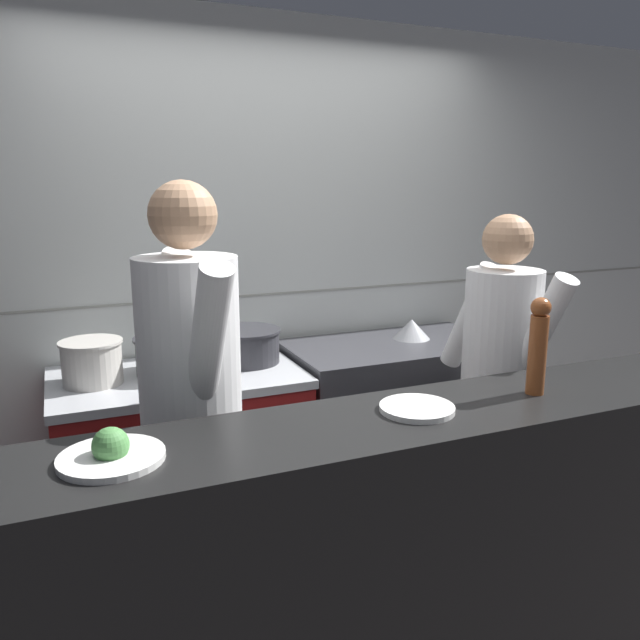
% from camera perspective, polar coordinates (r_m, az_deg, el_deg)
% --- Properties ---
extents(ground_plane, '(14.00, 14.00, 0.00)m').
position_cam_1_polar(ground_plane, '(2.75, 5.86, -27.09)').
color(ground_plane, '#383333').
extents(wall_back_tiled, '(8.00, 0.06, 2.60)m').
position_cam_1_polar(wall_back_tiled, '(3.43, -4.99, 4.91)').
color(wall_back_tiled, silver).
rests_on(wall_back_tiled, ground_plane).
extents(oven_range, '(1.14, 0.71, 0.87)m').
position_cam_1_polar(oven_range, '(3.16, -12.54, -12.37)').
color(oven_range, maroon).
rests_on(oven_range, ground_plane).
extents(prep_counter, '(1.15, 0.65, 0.90)m').
position_cam_1_polar(prep_counter, '(3.53, 6.66, -9.26)').
color(prep_counter, '#38383D').
rests_on(prep_counter, ground_plane).
extents(pass_counter, '(2.90, 0.45, 1.05)m').
position_cam_1_polar(pass_counter, '(2.26, 10.11, -20.66)').
color(pass_counter, black).
rests_on(pass_counter, ground_plane).
extents(stock_pot, '(0.27, 0.27, 0.20)m').
position_cam_1_polar(stock_pot, '(2.94, -20.13, -3.53)').
color(stock_pot, beige).
rests_on(stock_pot, oven_range).
extents(sauce_pot, '(0.36, 0.36, 0.18)m').
position_cam_1_polar(sauce_pot, '(3.00, -13.32, -3.00)').
color(sauce_pot, '#2D2D33').
rests_on(sauce_pot, oven_range).
extents(braising_pot, '(0.34, 0.34, 0.17)m').
position_cam_1_polar(braising_pot, '(3.11, -6.73, -2.25)').
color(braising_pot, '#2D2D33').
rests_on(braising_pot, oven_range).
extents(mixing_bowl_steel, '(0.20, 0.20, 0.11)m').
position_cam_1_polar(mixing_bowl_steel, '(3.48, 8.37, -0.81)').
color(mixing_bowl_steel, '#B7BABF').
rests_on(mixing_bowl_steel, prep_counter).
extents(plated_dish_main, '(0.27, 0.27, 0.10)m').
position_cam_1_polar(plated_dish_main, '(1.72, -18.55, -11.44)').
color(plated_dish_main, white).
rests_on(plated_dish_main, pass_counter).
extents(plated_dish_appetiser, '(0.24, 0.24, 0.02)m').
position_cam_1_polar(plated_dish_appetiser, '(1.99, 8.86, -7.97)').
color(plated_dish_appetiser, white).
rests_on(plated_dish_appetiser, pass_counter).
extents(pepper_mill, '(0.07, 0.07, 0.33)m').
position_cam_1_polar(pepper_mill, '(2.20, 19.31, -2.10)').
color(pepper_mill, brown).
rests_on(pepper_mill, pass_counter).
extents(chef_head_cook, '(0.39, 0.77, 1.76)m').
position_cam_1_polar(chef_head_cook, '(2.29, -11.67, -7.45)').
color(chef_head_cook, black).
rests_on(chef_head_cook, ground_plane).
extents(chef_sous, '(0.38, 0.71, 1.62)m').
position_cam_1_polar(chef_sous, '(2.89, 16.03, -5.10)').
color(chef_sous, black).
rests_on(chef_sous, ground_plane).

